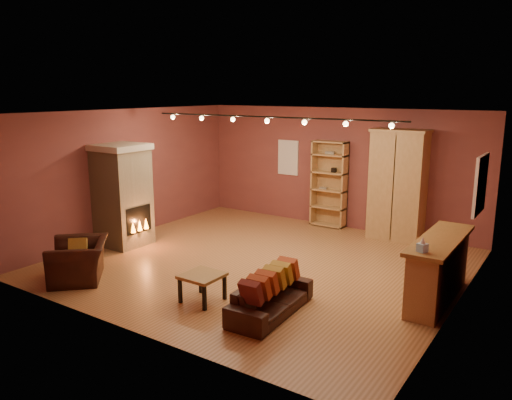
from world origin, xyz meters
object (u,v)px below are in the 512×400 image
Objects in this scene: bookcase at (330,183)px; bar_counter at (438,269)px; armchair at (78,254)px; coffee_table at (202,278)px; fireplace at (123,195)px; loveseat at (271,291)px; armoire at (398,185)px.

bar_counter is (3.30, -3.04, -0.53)m from bookcase.
armchair is at bearing -110.08° from bookcase.
bar_counter is at bearing 34.41° from coffee_table.
bookcase is at bearing 51.79° from fireplace.
bar_counter reaches higher than armchair.
loveseat is 1.32× the size of armchair.
fireplace is 5.83m from armoire.
bookcase is 1.67× the size of armchair.
bar_counter is at bearing -42.72° from bookcase.
coffee_table is at bearing -105.74° from armoire.
loveseat is (-1.89, -1.84, -0.17)m from bar_counter.
fireplace is at bearing -128.21° from bookcase.
bookcase is 1.26× the size of loveseat.
armoire is (4.63, 3.55, 0.14)m from fireplace.
coffee_table is (2.34, 0.48, -0.08)m from armchair.
loveseat is at bearing -93.34° from armoire.
bar_counter is at bearing 6.38° from fireplace.
bookcase is 5.15m from coffee_table.
bookcase is at bearing 13.31° from loveseat.
bookcase reaches higher than coffee_table.
bar_counter is 1.72× the size of armchair.
armchair is at bearing -124.69° from armoire.
coffee_table is at bearing 98.19° from loveseat.
fireplace is at bearing -173.62° from bar_counter.
armoire is at bearing 119.53° from bar_counter.
fireplace reaches higher than armchair.
bookcase is 4.52m from bar_counter.
armchair is (-3.45, -0.69, 0.12)m from loveseat.
armchair is 2.39m from coffee_table.
bookcase is 1.70m from armoire.
armchair is at bearing -168.49° from coffee_table.
armoire reaches higher than armchair.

